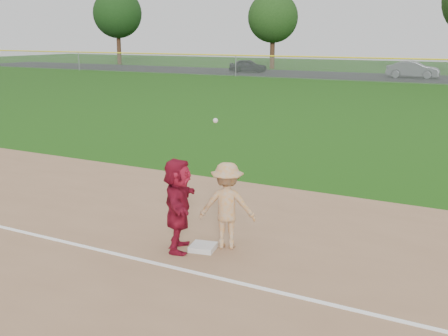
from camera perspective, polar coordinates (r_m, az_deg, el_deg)
The scene contains 9 objects.
ground at distance 10.74m, azimuth -3.92°, elevation -8.41°, with size 160.00×160.00×0.00m, color #1A490E.
foul_line at distance 10.12m, azimuth -6.40°, elevation -9.72°, with size 60.00×0.10×0.01m, color white.
first_base at distance 10.71m, azimuth -2.14°, elevation -8.04°, with size 0.46×0.46×0.10m, color silver.
base_runner at distance 10.46m, azimuth -4.69°, elevation -3.75°, with size 1.64×0.52×1.77m, color maroon.
car_left at distance 60.63m, azimuth 2.47°, elevation 10.34°, with size 1.61×4.00×1.36m, color black.
car_mid at distance 55.28m, azimuth 18.64°, elevation 9.46°, with size 1.64×4.70×1.55m, color #4E5055.
first_base_play at distance 10.59m, azimuth 0.32°, elevation -3.82°, with size 1.22×0.96×2.50m.
tree_0 at distance 78.06m, azimuth -10.77°, elevation 15.15°, with size 6.40×6.40×9.81m.
tree_1 at distance 67.23m, azimuth 5.00°, elevation 14.99°, with size 5.80×5.80×8.75m.
Camera 1 is at (5.44, -8.35, 4.00)m, focal length 45.00 mm.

